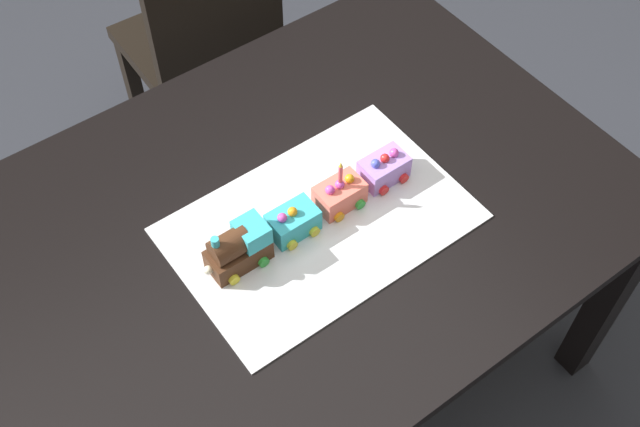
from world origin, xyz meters
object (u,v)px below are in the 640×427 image
object	(u,v)px
cake_locomotive	(238,248)
cake_car_tanker_coral	(340,194)
chair	(205,47)
birthday_candle	(341,172)
cake_car_hopper_lavender	(384,168)
dining_table	(295,242)
cake_car_flatbed_turquoise	(293,222)

from	to	relation	value
cake_locomotive	cake_car_tanker_coral	world-z (taller)	cake_locomotive
chair	birthday_candle	size ratio (longest dim) A/B	14.86
chair	cake_car_hopper_lavender	distance (m)	0.92
cake_car_tanker_coral	cake_car_hopper_lavender	bearing A→B (deg)	0.00
dining_table	birthday_candle	distance (m)	0.23
cake_car_flatbed_turquoise	cake_car_tanker_coral	world-z (taller)	same
cake_car_tanker_coral	chair	bearing A→B (deg)	79.45
cake_locomotive	cake_car_tanker_coral	size ratio (longest dim) A/B	1.40
cake_car_flatbed_turquoise	cake_locomotive	bearing A→B (deg)	180.00
chair	birthday_candle	distance (m)	0.96
cake_car_flatbed_turquoise	birthday_candle	distance (m)	0.14
chair	cake_car_tanker_coral	size ratio (longest dim) A/B	8.60
cake_car_tanker_coral	cake_locomotive	bearing A→B (deg)	180.00
cake_locomotive	cake_car_tanker_coral	xyz separation A→B (m)	(0.25, -0.00, -0.02)
dining_table	birthday_candle	bearing A→B (deg)	-23.02
dining_table	chair	xyz separation A→B (m)	(0.25, 0.83, -0.16)
cake_locomotive	cake_car_flatbed_turquoise	bearing A→B (deg)	-0.00
cake_locomotive	birthday_candle	distance (m)	0.25
birthday_candle	chair	bearing A→B (deg)	79.49
cake_car_hopper_lavender	birthday_candle	size ratio (longest dim) A/B	1.73
cake_car_tanker_coral	cake_car_flatbed_turquoise	bearing A→B (deg)	180.00
dining_table	cake_car_flatbed_turquoise	world-z (taller)	cake_car_flatbed_turquoise
chair	cake_car_flatbed_turquoise	xyz separation A→B (m)	(-0.28, -0.87, 0.30)
dining_table	cake_car_flatbed_turquoise	distance (m)	0.15
dining_table	chair	size ratio (longest dim) A/B	1.63
cake_car_hopper_lavender	cake_locomotive	bearing A→B (deg)	180.00
cake_locomotive	birthday_candle	size ratio (longest dim) A/B	2.42
cake_car_flatbed_turquoise	chair	bearing A→B (deg)	72.14
dining_table	cake_locomotive	distance (m)	0.23
cake_car_flatbed_turquoise	birthday_candle	size ratio (longest dim) A/B	1.73
dining_table	cake_car_tanker_coral	size ratio (longest dim) A/B	14.00
chair	cake_car_tanker_coral	distance (m)	0.94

